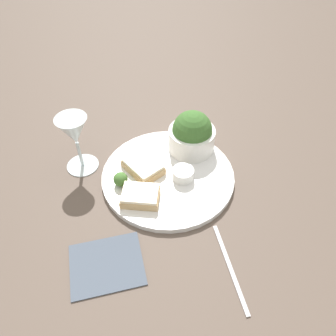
{
  "coord_description": "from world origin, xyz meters",
  "views": [
    {
      "loc": [
        -0.18,
        0.5,
        0.59
      ],
      "look_at": [
        0.0,
        0.0,
        0.03
      ],
      "focal_mm": 35.0,
      "sensor_mm": 36.0,
      "label": 1
    }
  ],
  "objects_px": {
    "sauce_ramekin": "(184,172)",
    "cheese_toast_near": "(143,166)",
    "salad_bowl": "(192,134)",
    "cheese_toast_far": "(140,196)",
    "napkin": "(106,264)",
    "fork": "(230,267)",
    "wine_glass": "(75,134)"
  },
  "relations": [
    {
      "from": "sauce_ramekin",
      "to": "napkin",
      "type": "relative_size",
      "value": 0.28
    },
    {
      "from": "sauce_ramekin",
      "to": "salad_bowl",
      "type": "bearing_deg",
      "value": -82.3
    },
    {
      "from": "cheese_toast_far",
      "to": "wine_glass",
      "type": "distance_m",
      "value": 0.21
    },
    {
      "from": "salad_bowl",
      "to": "napkin",
      "type": "bearing_deg",
      "value": 81.21
    },
    {
      "from": "salad_bowl",
      "to": "cheese_toast_far",
      "type": "relative_size",
      "value": 1.21
    },
    {
      "from": "sauce_ramekin",
      "to": "cheese_toast_near",
      "type": "bearing_deg",
      "value": 7.58
    },
    {
      "from": "sauce_ramekin",
      "to": "fork",
      "type": "distance_m",
      "value": 0.24
    },
    {
      "from": "salad_bowl",
      "to": "cheese_toast_near",
      "type": "bearing_deg",
      "value": 54.1
    },
    {
      "from": "wine_glass",
      "to": "napkin",
      "type": "distance_m",
      "value": 0.3
    },
    {
      "from": "napkin",
      "to": "fork",
      "type": "xyz_separation_m",
      "value": [
        -0.22,
        -0.08,
        0.0
      ]
    },
    {
      "from": "salad_bowl",
      "to": "napkin",
      "type": "xyz_separation_m",
      "value": [
        0.06,
        0.36,
        -0.06
      ]
    },
    {
      "from": "cheese_toast_near",
      "to": "napkin",
      "type": "distance_m",
      "value": 0.25
    },
    {
      "from": "salad_bowl",
      "to": "wine_glass",
      "type": "relative_size",
      "value": 0.79
    },
    {
      "from": "sauce_ramekin",
      "to": "napkin",
      "type": "distance_m",
      "value": 0.27
    },
    {
      "from": "cheese_toast_near",
      "to": "napkin",
      "type": "height_order",
      "value": "cheese_toast_near"
    },
    {
      "from": "cheese_toast_near",
      "to": "cheese_toast_far",
      "type": "xyz_separation_m",
      "value": [
        -0.03,
        0.08,
        0.0
      ]
    },
    {
      "from": "salad_bowl",
      "to": "fork",
      "type": "bearing_deg",
      "value": 120.86
    },
    {
      "from": "salad_bowl",
      "to": "cheese_toast_near",
      "type": "distance_m",
      "value": 0.15
    },
    {
      "from": "sauce_ramekin",
      "to": "cheese_toast_near",
      "type": "distance_m",
      "value": 0.1
    },
    {
      "from": "sauce_ramekin",
      "to": "fork",
      "type": "relative_size",
      "value": 0.31
    },
    {
      "from": "sauce_ramekin",
      "to": "napkin",
      "type": "xyz_separation_m",
      "value": [
        0.07,
        0.26,
        -0.03
      ]
    },
    {
      "from": "wine_glass",
      "to": "fork",
      "type": "distance_m",
      "value": 0.44
    },
    {
      "from": "sauce_ramekin",
      "to": "fork",
      "type": "bearing_deg",
      "value": 130.74
    },
    {
      "from": "sauce_ramekin",
      "to": "napkin",
      "type": "bearing_deg",
      "value": 74.9
    },
    {
      "from": "wine_glass",
      "to": "fork",
      "type": "bearing_deg",
      "value": 160.93
    },
    {
      "from": "napkin",
      "to": "fork",
      "type": "bearing_deg",
      "value": -160.83
    },
    {
      "from": "sauce_ramekin",
      "to": "wine_glass",
      "type": "xyz_separation_m",
      "value": [
        0.25,
        0.04,
        0.07
      ]
    },
    {
      "from": "sauce_ramekin",
      "to": "cheese_toast_far",
      "type": "xyz_separation_m",
      "value": [
        0.07,
        0.1,
        -0.0
      ]
    },
    {
      "from": "cheese_toast_near",
      "to": "fork",
      "type": "distance_m",
      "value": 0.3
    },
    {
      "from": "sauce_ramekin",
      "to": "wine_glass",
      "type": "relative_size",
      "value": 0.34
    },
    {
      "from": "cheese_toast_near",
      "to": "fork",
      "type": "xyz_separation_m",
      "value": [
        -0.25,
        0.17,
        -0.02
      ]
    },
    {
      "from": "sauce_ramekin",
      "to": "wine_glass",
      "type": "height_order",
      "value": "wine_glass"
    }
  ]
}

